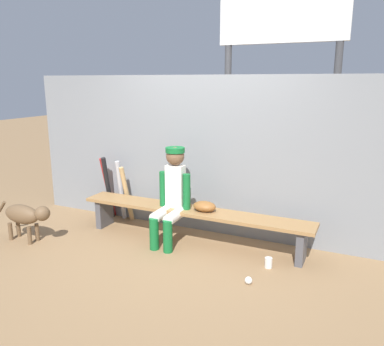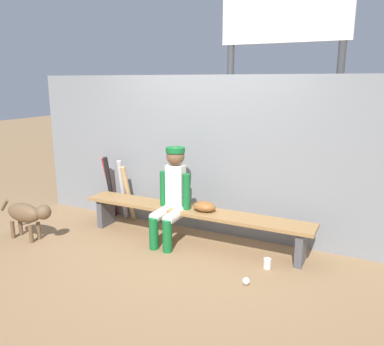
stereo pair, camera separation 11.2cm
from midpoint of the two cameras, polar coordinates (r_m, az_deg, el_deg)
ground_plane at (r=4.87m, az=0.67°, el=-10.01°), size 30.00×30.00×0.00m
chainlink_fence at (r=4.95m, az=2.82°, el=2.49°), size 5.22×0.03×2.00m
dugout_bench at (r=4.75m, az=0.68°, el=-6.26°), size 2.92×0.36×0.42m
player_seated at (r=4.67m, az=-2.32°, el=-2.94°), size 0.41×0.55×1.16m
baseball_glove at (r=4.64m, az=2.51°, el=-4.90°), size 0.28×0.20×0.12m
bat_wood_tan at (r=5.48m, az=-8.71°, el=-3.03°), size 0.11×0.24×0.80m
bat_aluminum_silver at (r=5.58m, az=-9.54°, el=-2.45°), size 0.07×0.18×0.86m
bat_aluminum_black at (r=5.64m, az=-11.34°, el=-2.09°), size 0.08×0.24×0.91m
bat_aluminum_red at (r=5.70m, az=-11.36°, el=-2.02°), size 0.09×0.26×0.89m
baseball at (r=3.97m, az=8.74°, el=-15.35°), size 0.07×0.07×0.07m
cup_on_ground at (r=4.30m, az=11.69°, el=-12.83°), size 0.08×0.08×0.11m
cup_on_bench at (r=4.79m, az=-0.59°, el=-4.34°), size 0.08×0.08×0.11m
scoreboard at (r=5.72m, az=14.43°, el=18.54°), size 2.03×0.27×3.59m
dog at (r=5.21m, az=-22.39°, el=-5.54°), size 0.84×0.20×0.49m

